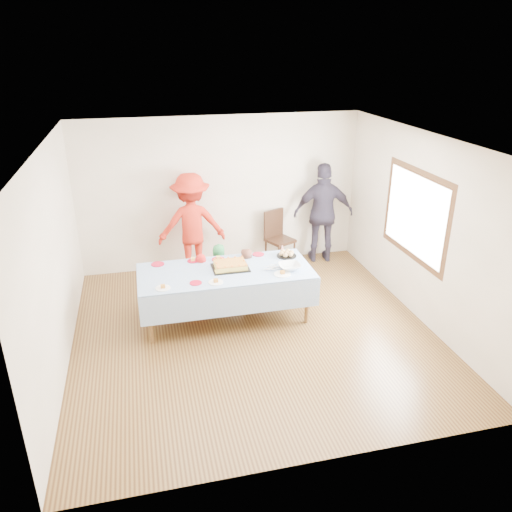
{
  "coord_description": "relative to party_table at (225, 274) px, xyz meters",
  "views": [
    {
      "loc": [
        -1.4,
        -5.98,
        3.82
      ],
      "look_at": [
        0.11,
        0.3,
        1.04
      ],
      "focal_mm": 35.0,
      "sensor_mm": 36.0,
      "label": 1
    }
  ],
  "objects": [
    {
      "name": "fork_pile",
      "position": [
        0.67,
        -0.14,
        0.09
      ],
      "size": [
        0.24,
        0.18,
        0.07
      ],
      "primitive_type": null,
      "color": "white",
      "rests_on": "party_table"
    },
    {
      "name": "plate_white_right",
      "position": [
        0.76,
        -0.33,
        0.06
      ],
      "size": [
        0.24,
        0.24,
        0.01
      ],
      "primitive_type": "cylinder",
      "color": "white",
      "rests_on": "party_table"
    },
    {
      "name": "plate_white_left",
      "position": [
        -0.92,
        -0.38,
        0.06
      ],
      "size": [
        0.2,
        0.2,
        0.01
      ],
      "primitive_type": "cylinder",
      "color": "white",
      "rests_on": "party_table"
    },
    {
      "name": "plate_white_mid",
      "position": [
        -0.2,
        -0.37,
        0.06
      ],
      "size": [
        0.2,
        0.2,
        0.01
      ],
      "primitive_type": "cylinder",
      "color": "white",
      "rests_on": "party_table"
    },
    {
      "name": "toddler_left",
      "position": [
        -0.3,
        0.42,
        -0.28
      ],
      "size": [
        0.36,
        0.27,
        0.9
      ],
      "primitive_type": "imported",
      "rotation": [
        0.0,
        0.0,
        2.97
      ],
      "color": "red",
      "rests_on": "ground"
    },
    {
      "name": "adult_right",
      "position": [
        2.14,
        1.72,
        0.2
      ],
      "size": [
        1.15,
        0.64,
        1.86
      ],
      "primitive_type": "imported",
      "rotation": [
        0.0,
        0.0,
        2.96
      ],
      "color": "#322C3D",
      "rests_on": "ground"
    },
    {
      "name": "party_table",
      "position": [
        0.0,
        0.0,
        0.0
      ],
      "size": [
        2.5,
        1.1,
        0.78
      ],
      "color": "brown",
      "rests_on": "ground"
    },
    {
      "name": "birthday_cake",
      "position": [
        0.08,
        0.05,
        0.1
      ],
      "size": [
        0.53,
        0.41,
        0.09
      ],
      "color": "black",
      "rests_on": "party_table"
    },
    {
      "name": "adult_left",
      "position": [
        -0.28,
        1.72,
        0.18
      ],
      "size": [
        1.17,
        0.68,
        1.81
      ],
      "primitive_type": "imported",
      "rotation": [
        0.0,
        0.0,
        3.14
      ],
      "color": "red",
      "rests_on": "ground"
    },
    {
      "name": "toddler_right",
      "position": [
        0.38,
        0.42,
        -0.27
      ],
      "size": [
        0.53,
        0.48,
        0.9
      ],
      "primitive_type": "imported",
      "rotation": [
        0.0,
        0.0,
        3.52
      ],
      "color": "#B66F55",
      "rests_on": "ground"
    },
    {
      "name": "plate_red_near",
      "position": [
        -0.47,
        -0.32,
        0.06
      ],
      "size": [
        0.17,
        0.17,
        0.01
      ],
      "primitive_type": "cylinder",
      "color": "red",
      "rests_on": "party_table"
    },
    {
      "name": "rolls_tray",
      "position": [
        1.01,
        0.29,
        0.09
      ],
      "size": [
        0.31,
        0.31,
        0.09
      ],
      "color": "black",
      "rests_on": "party_table"
    },
    {
      "name": "dining_chair",
      "position": [
        1.29,
        1.8,
        -0.17
      ],
      "size": [
        0.58,
        0.58,
        1.01
      ],
      "rotation": [
        0.0,
        0.0,
        0.43
      ],
      "color": "black",
      "rests_on": "ground"
    },
    {
      "name": "room_walls",
      "position": [
        0.36,
        -0.48,
        1.05
      ],
      "size": [
        5.04,
        5.04,
        2.72
      ],
      "color": "#C0B49C",
      "rests_on": "ground"
    },
    {
      "name": "plate_red_far_a",
      "position": [
        -0.94,
        0.43,
        0.06
      ],
      "size": [
        0.19,
        0.19,
        0.01
      ],
      "primitive_type": "cylinder",
      "color": "red",
      "rests_on": "party_table"
    },
    {
      "name": "ground",
      "position": [
        0.3,
        -0.48,
        -0.72
      ],
      "size": [
        5.0,
        5.0,
        0.0
      ],
      "primitive_type": "plane",
      "color": "#482B14",
      "rests_on": "ground"
    },
    {
      "name": "plate_red_far_d",
      "position": [
        0.6,
        0.45,
        0.06
      ],
      "size": [
        0.18,
        0.18,
        0.01
      ],
      "primitive_type": "cylinder",
      "color": "red",
      "rests_on": "party_table"
    },
    {
      "name": "party_hat",
      "position": [
        0.97,
        0.4,
        0.13
      ],
      "size": [
        0.09,
        0.09,
        0.15
      ],
      "primitive_type": "cone",
      "color": "silver",
      "rests_on": "party_table"
    },
    {
      "name": "toddler_mid",
      "position": [
        0.04,
        0.81,
        -0.3
      ],
      "size": [
        0.46,
        0.34,
        0.85
      ],
      "primitive_type": "imported",
      "rotation": [
        0.0,
        0.0,
        2.96
      ],
      "color": "#297D3F",
      "rests_on": "ground"
    },
    {
      "name": "plate_red_far_b",
      "position": [
        -0.42,
        0.43,
        0.06
      ],
      "size": [
        0.17,
        0.17,
        0.01
      ],
      "primitive_type": "cylinder",
      "color": "red",
      "rests_on": "party_table"
    },
    {
      "name": "punch_bowl",
      "position": [
        0.91,
        -0.18,
        0.09
      ],
      "size": [
        0.32,
        0.32,
        0.08
      ],
      "primitive_type": "imported",
      "color": "silver",
      "rests_on": "party_table"
    },
    {
      "name": "plate_red_far_c",
      "position": [
        -0.04,
        0.4,
        0.06
      ],
      "size": [
        0.2,
        0.2,
        0.01
      ],
      "primitive_type": "cylinder",
      "color": "red",
      "rests_on": "party_table"
    }
  ]
}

